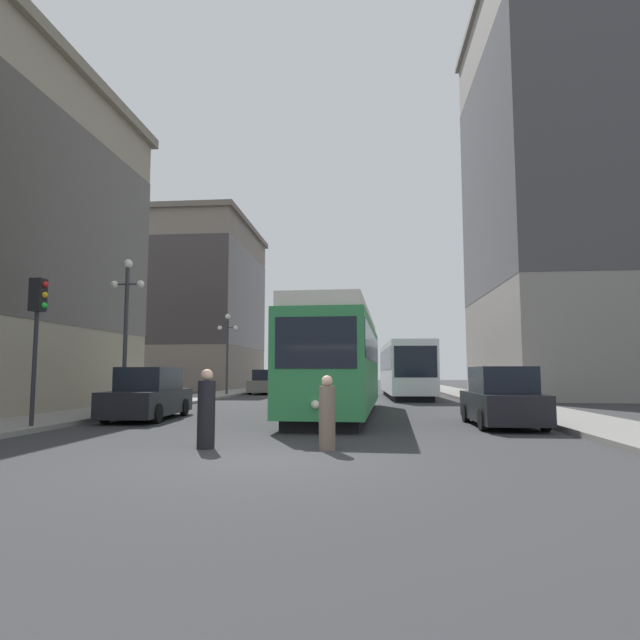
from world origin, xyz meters
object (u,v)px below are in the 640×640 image
at_px(transit_bus, 405,367).
at_px(traffic_light_near_left, 38,312).
at_px(parked_car_left_mid, 266,383).
at_px(lamp_post_left_far, 227,341).
at_px(streetcar, 340,360).
at_px(pedestrian_crossing_near, 327,415).
at_px(parked_car_left_near, 149,395).
at_px(parked_car_right_far, 502,399).
at_px(pedestrian_crossing_far, 206,411).
at_px(lamp_post_left_near, 126,311).

xyz_separation_m(transit_bus, traffic_light_near_left, (-11.75, -20.86, 1.43)).
relative_size(parked_car_left_mid, lamp_post_left_far, 0.90).
height_order(streetcar, lamp_post_left_far, lamp_post_left_far).
bearing_deg(parked_car_left_mid, pedestrian_crossing_near, -74.33).
xyz_separation_m(parked_car_left_near, pedestrian_crossing_near, (6.87, -6.77, -0.11)).
bearing_deg(streetcar, parked_car_right_far, -33.59).
height_order(transit_bus, parked_car_right_far, transit_bus).
relative_size(transit_bus, lamp_post_left_far, 2.28).
height_order(transit_bus, lamp_post_left_far, lamp_post_left_far).
bearing_deg(transit_bus, parked_car_right_far, -86.28).
bearing_deg(streetcar, pedestrian_crossing_far, -102.39).
relative_size(pedestrian_crossing_far, lamp_post_left_far, 0.31).
bearing_deg(parked_car_left_mid, parked_car_right_far, -60.74).
distance_m(parked_car_right_far, lamp_post_left_far, 23.35).
xyz_separation_m(streetcar, pedestrian_crossing_near, (0.24, -9.10, -1.36)).
bearing_deg(pedestrian_crossing_near, lamp_post_left_far, 131.72).
xyz_separation_m(streetcar, lamp_post_left_near, (-8.52, -0.31, 1.98)).
xyz_separation_m(parked_car_left_near, lamp_post_left_far, (-1.90, 17.24, 2.90)).
relative_size(parked_car_right_far, pedestrian_crossing_far, 2.46).
distance_m(pedestrian_crossing_far, lamp_post_left_near, 11.21).
xyz_separation_m(parked_car_left_mid, pedestrian_crossing_near, (6.87, -28.25, -0.11)).
bearing_deg(pedestrian_crossing_near, pedestrian_crossing_far, -157.98).
height_order(parked_car_left_mid, pedestrian_crossing_far, parked_car_left_mid).
xyz_separation_m(transit_bus, parked_car_left_near, (-10.07, -16.89, -1.10)).
distance_m(parked_car_right_far, pedestrian_crossing_near, 7.27).
bearing_deg(pedestrian_crossing_near, parked_car_left_near, 157.06).
distance_m(streetcar, lamp_post_left_far, 17.26).
height_order(parked_car_left_near, parked_car_right_far, same).
relative_size(parked_car_left_near, lamp_post_left_near, 0.81).
bearing_deg(transit_bus, streetcar, -105.00).
xyz_separation_m(parked_car_left_mid, lamp_post_left_far, (-1.90, -4.23, 2.90)).
bearing_deg(pedestrian_crossing_far, transit_bus, 171.87).
distance_m(parked_car_left_near, pedestrian_crossing_near, 9.65).
xyz_separation_m(streetcar, pedestrian_crossing_far, (-2.41, -9.12, -1.30)).
xyz_separation_m(transit_bus, parked_car_right_far, (1.73, -18.32, -1.10)).
distance_m(pedestrian_crossing_far, traffic_light_near_left, 7.03).
relative_size(pedestrian_crossing_far, lamp_post_left_near, 0.29).
bearing_deg(streetcar, traffic_light_near_left, -140.41).
distance_m(transit_bus, pedestrian_crossing_near, 23.91).
bearing_deg(parked_car_left_near, lamp_post_left_far, 93.18).
relative_size(pedestrian_crossing_near, traffic_light_near_left, 0.38).
bearing_deg(parked_car_left_mid, lamp_post_left_near, -93.57).
relative_size(pedestrian_crossing_near, lamp_post_left_far, 0.29).
relative_size(transit_bus, pedestrian_crossing_near, 7.85).
height_order(streetcar, parked_car_left_near, streetcar).
bearing_deg(lamp_post_left_near, streetcar, 2.11).
bearing_deg(streetcar, lamp_post_left_near, -175.48).
bearing_deg(pedestrian_crossing_far, parked_car_left_mid, -165.76).
distance_m(traffic_light_near_left, lamp_post_left_near, 6.03).
bearing_deg(lamp_post_left_far, pedestrian_crossing_near, -69.95).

